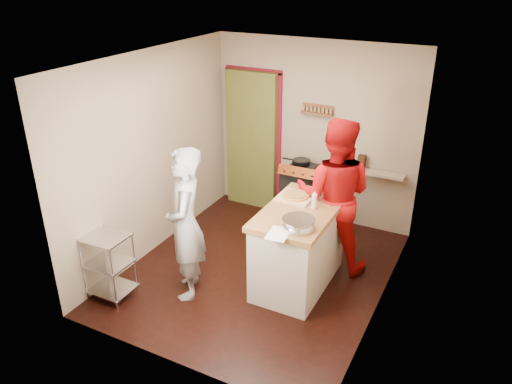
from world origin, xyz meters
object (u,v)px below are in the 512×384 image
stove (306,196)px  island (299,245)px  wire_shelving (109,263)px  person_red (334,196)px  person_stripe (186,224)px

stove → island: size_ratio=0.71×
wire_shelving → person_red: size_ratio=0.41×
island → person_red: bearing=69.7°
stove → wire_shelving: 2.94m
island → person_stripe: person_stripe is taller
stove → wire_shelving: bearing=-116.9°
wire_shelving → person_red: bearing=41.3°
stove → person_stripe: size_ratio=0.56×
wire_shelving → person_stripe: 0.99m
island → person_red: (0.21, 0.56, 0.45)m
island → wire_shelving: bearing=-146.2°
person_stripe → island: bearing=94.5°
wire_shelving → person_stripe: size_ratio=0.45×
stove → person_stripe: person_stripe is taller
wire_shelving → island: 2.17m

